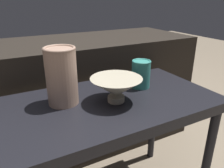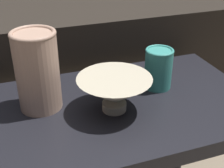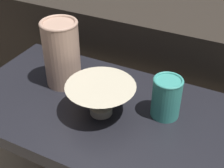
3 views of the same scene
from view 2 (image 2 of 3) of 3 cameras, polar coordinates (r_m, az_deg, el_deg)
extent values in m
cube|color=black|center=(0.82, -0.76, -5.19)|extent=(0.80, 0.44, 0.04)
cylinder|color=black|center=(1.24, 12.69, -7.68)|extent=(0.04, 0.04, 0.50)
cube|color=black|center=(1.35, -7.95, 0.27)|extent=(1.47, 0.50, 0.66)
cylinder|color=#B2A88E|center=(0.79, 0.42, -4.03)|extent=(0.06, 0.06, 0.02)
cone|color=#B2A88E|center=(0.76, 0.43, -1.20)|extent=(0.18, 0.18, 0.07)
cylinder|color=tan|center=(0.78, -13.46, 2.14)|extent=(0.11, 0.11, 0.20)
torus|color=tan|center=(0.74, -14.34, 8.94)|extent=(0.11, 0.11, 0.01)
cylinder|color=teal|center=(0.88, 8.46, 2.72)|extent=(0.08, 0.08, 0.11)
torus|color=teal|center=(0.85, 8.73, 6.05)|extent=(0.08, 0.08, 0.01)
camera|label=1|loc=(0.15, -88.00, -39.53)|focal=35.00mm
camera|label=3|loc=(0.56, 73.36, 22.52)|focal=50.00mm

